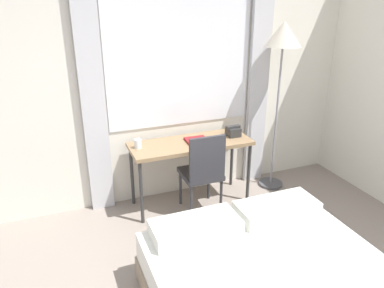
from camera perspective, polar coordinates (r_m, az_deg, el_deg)
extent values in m
cube|color=silver|center=(4.02, -6.57, 9.46)|extent=(5.73, 0.05, 2.70)
cube|color=white|center=(4.04, -1.79, 13.27)|extent=(1.61, 0.01, 1.50)
cube|color=silver|center=(3.85, -14.97, 7.53)|extent=(0.24, 0.06, 2.60)
cube|color=silver|center=(4.46, 10.10, 9.87)|extent=(0.24, 0.06, 2.60)
cube|color=#937551|center=(4.01, -0.20, 0.03)|extent=(1.31, 0.49, 0.04)
cylinder|color=#333333|center=(3.83, -7.73, -7.42)|extent=(0.04, 0.04, 0.69)
cylinder|color=#333333|center=(4.24, 8.61, -4.41)|extent=(0.04, 0.04, 0.69)
cylinder|color=#333333|center=(4.18, -9.12, -4.80)|extent=(0.04, 0.04, 0.69)
cylinder|color=#333333|center=(4.56, 6.07, -2.27)|extent=(0.04, 0.04, 0.69)
cube|color=#333338|center=(4.00, 1.30, -4.53)|extent=(0.41, 0.41, 0.05)
cube|color=#333338|center=(3.74, 2.36, -2.20)|extent=(0.38, 0.04, 0.46)
cylinder|color=#333338|center=(3.92, -0.13, -8.94)|extent=(0.03, 0.03, 0.40)
cylinder|color=#333338|center=(4.03, 4.45, -8.03)|extent=(0.03, 0.03, 0.40)
cylinder|color=#333338|center=(4.19, -1.77, -6.69)|extent=(0.03, 0.03, 0.40)
cylinder|color=#333338|center=(4.30, 2.54, -5.92)|extent=(0.03, 0.03, 0.40)
cube|color=silver|center=(2.99, 0.52, -12.55)|extent=(0.70, 0.32, 0.12)
cube|color=silver|center=(3.30, 12.78, -9.56)|extent=(0.70, 0.32, 0.12)
cylinder|color=#4C4C51|center=(4.78, 11.86, -5.90)|extent=(0.29, 0.29, 0.03)
cylinder|color=gray|center=(4.45, 12.70, 3.70)|extent=(0.02, 0.02, 1.65)
cone|color=beige|center=(4.26, 13.81, 16.01)|extent=(0.39, 0.39, 0.26)
cube|color=#2D2D2D|center=(4.18, 6.29, 1.86)|extent=(0.13, 0.15, 0.10)
cube|color=#2D2D2D|center=(4.16, 6.33, 2.64)|extent=(0.15, 0.05, 0.02)
cube|color=maroon|center=(4.01, 0.72, 0.55)|extent=(0.24, 0.22, 0.02)
cube|color=white|center=(4.01, 0.72, 0.62)|extent=(0.23, 0.21, 0.01)
cylinder|color=white|center=(3.87, -8.25, 0.03)|extent=(0.07, 0.07, 0.10)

